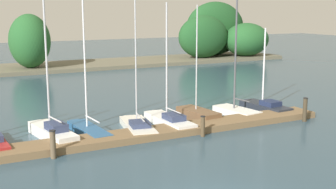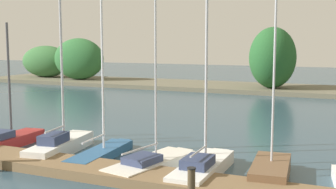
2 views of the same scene
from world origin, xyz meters
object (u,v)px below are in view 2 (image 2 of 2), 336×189
object	(u,v)px
sailboat_6	(204,166)
sailboat_7	(271,169)
mooring_piling_2	(191,186)
sailboat_2	(9,139)
sailboat_3	(62,143)
sailboat_4	(103,150)
sailboat_5	(153,162)

from	to	relation	value
sailboat_6	sailboat_7	xyz separation A→B (m)	(2.23, 0.60, -0.01)
mooring_piling_2	sailboat_2	bearing A→B (deg)	162.40
sailboat_3	sailboat_2	bearing A→B (deg)	81.07
sailboat_4	sailboat_5	distance (m)	2.65
sailboat_2	sailboat_4	xyz separation A→B (m)	(4.83, 0.13, -0.04)
sailboat_3	sailboat_5	bearing A→B (deg)	-105.56
sailboat_3	sailboat_5	distance (m)	4.53
sailboat_4	sailboat_6	bearing A→B (deg)	-101.35
sailboat_4	sailboat_6	distance (m)	4.54
sailboat_7	sailboat_6	bearing A→B (deg)	99.32
sailboat_6	sailboat_7	distance (m)	2.31
sailboat_4	mooring_piling_2	world-z (taller)	sailboat_4
sailboat_3	sailboat_5	size ratio (longest dim) A/B	1.06
sailboat_7	mooring_piling_2	size ratio (longest dim) A/B	6.17
sailboat_3	sailboat_6	xyz separation A→B (m)	(6.44, -0.43, -0.07)
sailboat_5	sailboat_7	xyz separation A→B (m)	(4.16, 0.69, 0.07)
sailboat_7	sailboat_4	bearing A→B (deg)	84.56
sailboat_2	sailboat_4	world-z (taller)	sailboat_4
sailboat_6	mooring_piling_2	size ratio (longest dim) A/B	6.28
sailboat_5	mooring_piling_2	world-z (taller)	sailboat_5
sailboat_6	mooring_piling_2	distance (m)	2.79
sailboat_4	sailboat_6	size ratio (longest dim) A/B	1.07
sailboat_2	sailboat_4	distance (m)	4.84
mooring_piling_2	sailboat_4	bearing A→B (deg)	147.26
sailboat_2	sailboat_3	bearing A→B (deg)	-93.28
mooring_piling_2	sailboat_3	bearing A→B (deg)	155.84
sailboat_3	sailboat_7	distance (m)	8.67
sailboat_3	mooring_piling_2	bearing A→B (deg)	-123.15
sailboat_2	sailboat_5	xyz separation A→B (m)	(7.40, -0.52, -0.06)
mooring_piling_2	sailboat_6	bearing A→B (deg)	102.26
sailboat_4	sailboat_7	size ratio (longest dim) A/B	1.09
sailboat_6	sailboat_5	bearing A→B (deg)	91.34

